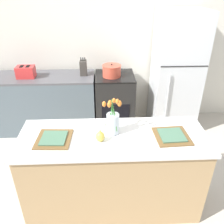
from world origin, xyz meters
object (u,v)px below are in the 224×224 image
object	(u,v)px
pear_figurine	(100,136)
toaster	(26,72)
stove_range	(115,102)
plate_setting_right	(172,136)
flower_vase	(112,121)
refrigerator	(176,74)
cooking_pot	(112,71)
knife_block	(83,68)
plate_setting_left	(54,139)

from	to	relation	value
pear_figurine	toaster	xyz separation A→B (m)	(-1.11, 1.64, 0.04)
toaster	stove_range	bearing A→B (deg)	1.41
toaster	plate_setting_right	bearing A→B (deg)	-42.00
flower_vase	pear_figurine	size ratio (longest dim) A/B	2.88
refrigerator	cooking_pot	xyz separation A→B (m)	(-1.00, -0.04, 0.08)
plate_setting_right	knife_block	xyz separation A→B (m)	(-0.93, 1.67, 0.11)
refrigerator	toaster	size ratio (longest dim) A/B	6.60
plate_setting_left	plate_setting_right	xyz separation A→B (m)	(1.10, 0.00, 0.00)
pear_figurine	cooking_pot	xyz separation A→B (m)	(0.17, 1.63, 0.04)
refrigerator	knife_block	xyz separation A→B (m)	(-1.43, 0.04, 0.10)
plate_setting_left	flower_vase	bearing A→B (deg)	9.18
stove_range	toaster	xyz separation A→B (m)	(-1.33, -0.03, 0.54)
refrigerator	knife_block	bearing A→B (deg)	178.41
pear_figurine	plate_setting_left	distance (m)	0.43
plate_setting_left	toaster	bearing A→B (deg)	112.90
refrigerator	plate_setting_left	size ratio (longest dim) A/B	5.56
stove_range	flower_vase	world-z (taller)	flower_vase
cooking_pot	plate_setting_left	bearing A→B (deg)	-110.72
plate_setting_right	refrigerator	bearing A→B (deg)	73.02
refrigerator	pear_figurine	world-z (taller)	refrigerator
refrigerator	flower_vase	size ratio (longest dim) A/B	4.70
pear_figurine	toaster	world-z (taller)	toaster
refrigerator	pear_figurine	size ratio (longest dim) A/B	13.52
stove_range	plate_setting_right	distance (m)	1.76
plate_setting_left	cooking_pot	world-z (taller)	cooking_pot
plate_setting_right	flower_vase	bearing A→B (deg)	170.96
plate_setting_right	cooking_pot	xyz separation A→B (m)	(-0.50, 1.59, 0.09)
knife_block	refrigerator	bearing A→B (deg)	-1.59
plate_setting_right	cooking_pot	world-z (taller)	cooking_pot
stove_range	knife_block	size ratio (longest dim) A/B	3.38
pear_figurine	plate_setting_right	size ratio (longest dim) A/B	0.41
plate_setting_left	knife_block	world-z (taller)	knife_block
refrigerator	toaster	xyz separation A→B (m)	(-2.28, -0.03, 0.07)
stove_range	cooking_pot	bearing A→B (deg)	-139.30
pear_figurine	plate_setting_left	world-z (taller)	pear_figurine
refrigerator	plate_setting_left	xyz separation A→B (m)	(-1.60, -1.63, -0.01)
pear_figurine	toaster	distance (m)	1.98
toaster	refrigerator	bearing A→B (deg)	0.84
plate_setting_right	knife_block	world-z (taller)	knife_block
cooking_pot	knife_block	distance (m)	0.44
plate_setting_right	toaster	world-z (taller)	toaster
stove_range	pear_figurine	xyz separation A→B (m)	(-0.22, -1.67, 0.50)
toaster	cooking_pot	world-z (taller)	cooking_pot
refrigerator	plate_setting_left	bearing A→B (deg)	-134.41
pear_figurine	plate_setting_left	bearing A→B (deg)	175.06
stove_range	toaster	bearing A→B (deg)	-178.59
flower_vase	plate_setting_left	bearing A→B (deg)	-170.82
flower_vase	pear_figurine	distance (m)	0.19
stove_range	flower_vase	size ratio (longest dim) A/B	2.32
plate_setting_right	knife_block	bearing A→B (deg)	118.97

